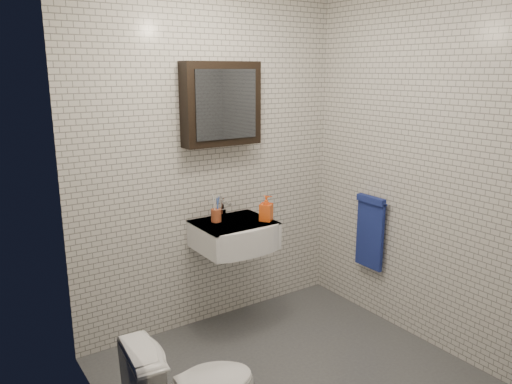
# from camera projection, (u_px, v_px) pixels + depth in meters

# --- Properties ---
(ground) EXTENTS (2.20, 2.00, 0.01)m
(ground) POSITION_uv_depth(u_px,v_px,m) (291.00, 377.00, 3.23)
(ground) COLOR #45484B
(ground) RESTS_ON ground
(room_shell) EXTENTS (2.22, 2.02, 2.51)m
(room_shell) POSITION_uv_depth(u_px,v_px,m) (295.00, 154.00, 2.88)
(room_shell) COLOR silver
(room_shell) RESTS_ON ground
(washbasin) EXTENTS (0.55, 0.50, 0.20)m
(washbasin) POSITION_uv_depth(u_px,v_px,m) (237.00, 235.00, 3.67)
(washbasin) COLOR white
(washbasin) RESTS_ON room_shell
(faucet) EXTENTS (0.06, 0.20, 0.15)m
(faucet) POSITION_uv_depth(u_px,v_px,m) (223.00, 208.00, 3.79)
(faucet) COLOR silver
(faucet) RESTS_ON washbasin
(mirror_cabinet) EXTENTS (0.60, 0.15, 0.60)m
(mirror_cabinet) POSITION_uv_depth(u_px,v_px,m) (221.00, 104.00, 3.60)
(mirror_cabinet) COLOR black
(mirror_cabinet) RESTS_ON room_shell
(towel_rail) EXTENTS (0.09, 0.30, 0.58)m
(towel_rail) POSITION_uv_depth(u_px,v_px,m) (370.00, 229.00, 3.91)
(towel_rail) COLOR silver
(towel_rail) RESTS_ON room_shell
(toothbrush_cup) EXTENTS (0.10, 0.10, 0.21)m
(toothbrush_cup) POSITION_uv_depth(u_px,v_px,m) (216.00, 215.00, 3.67)
(toothbrush_cup) COLOR #9C4727
(toothbrush_cup) RESTS_ON washbasin
(soap_bottle) EXTENTS (0.12, 0.12, 0.19)m
(soap_bottle) POSITION_uv_depth(u_px,v_px,m) (266.00, 208.00, 3.68)
(soap_bottle) COLOR #FFA11A
(soap_bottle) RESTS_ON washbasin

